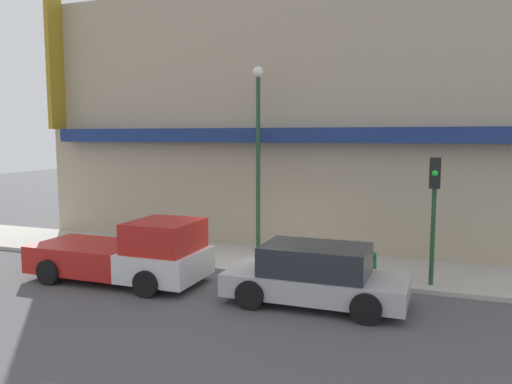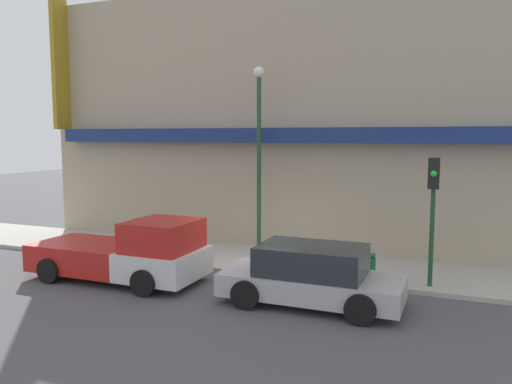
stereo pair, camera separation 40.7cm
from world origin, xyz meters
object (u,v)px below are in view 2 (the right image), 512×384
at_px(fire_hydrant, 373,265).
at_px(traffic_light, 433,198).
at_px(street_lamp, 259,140).
at_px(pickup_truck, 128,253).
at_px(parked_car, 311,276).

xyz_separation_m(fire_hydrant, traffic_light, (1.56, -0.45, 2.02)).
bearing_deg(street_lamp, traffic_light, -18.79).
bearing_deg(pickup_truck, parked_car, -1.05).
height_order(parked_car, fire_hydrant, parked_car).
bearing_deg(parked_car, street_lamp, 127.22).
height_order(parked_car, street_lamp, street_lamp).
bearing_deg(fire_hydrant, parked_car, -112.40).
bearing_deg(pickup_truck, traffic_light, 13.92).
xyz_separation_m(pickup_truck, street_lamp, (2.37, 4.03, 3.17)).
relative_size(parked_car, street_lamp, 0.70).
relative_size(pickup_truck, street_lamp, 0.81).
distance_m(pickup_truck, parked_car, 5.34).
bearing_deg(traffic_light, street_lamp, 161.21).
distance_m(parked_car, fire_hydrant, 2.80).
bearing_deg(parked_car, fire_hydrant, 68.38).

